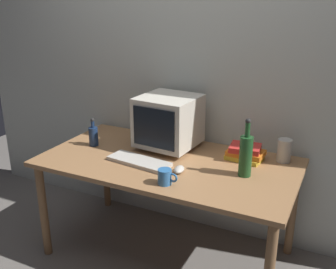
{
  "coord_description": "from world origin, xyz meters",
  "views": [
    {
      "loc": [
        1.03,
        -2.11,
        1.75
      ],
      "look_at": [
        0.0,
        0.0,
        0.9
      ],
      "focal_mm": 41.9,
      "sensor_mm": 36.0,
      "label": 1
    }
  ],
  "objects_px": {
    "bottle_tall": "(246,155)",
    "bottle_short": "(93,135)",
    "mug": "(165,177)",
    "crt_monitor": "(168,122)",
    "keyboard": "(139,161)",
    "book_stack": "(245,153)",
    "metal_canister": "(284,151)",
    "computer_mouse": "(179,169)"
  },
  "relations": [
    {
      "from": "keyboard",
      "to": "metal_canister",
      "type": "xyz_separation_m",
      "value": [
        0.83,
        0.43,
        0.06
      ]
    },
    {
      "from": "bottle_short",
      "to": "metal_canister",
      "type": "xyz_separation_m",
      "value": [
        1.27,
        0.3,
        -0.0
      ]
    },
    {
      "from": "keyboard",
      "to": "bottle_short",
      "type": "distance_m",
      "value": 0.47
    },
    {
      "from": "bottle_short",
      "to": "mug",
      "type": "bearing_deg",
      "value": -23.7
    },
    {
      "from": "bottle_tall",
      "to": "mug",
      "type": "xyz_separation_m",
      "value": [
        -0.38,
        -0.31,
        -0.09
      ]
    },
    {
      "from": "mug",
      "to": "computer_mouse",
      "type": "bearing_deg",
      "value": 88.05
    },
    {
      "from": "bottle_tall",
      "to": "bottle_short",
      "type": "bearing_deg",
      "value": 179.24
    },
    {
      "from": "keyboard",
      "to": "computer_mouse",
      "type": "distance_m",
      "value": 0.29
    },
    {
      "from": "keyboard",
      "to": "bottle_tall",
      "type": "xyz_separation_m",
      "value": [
        0.66,
        0.12,
        0.12
      ]
    },
    {
      "from": "metal_canister",
      "to": "computer_mouse",
      "type": "bearing_deg",
      "value": -140.51
    },
    {
      "from": "bottle_tall",
      "to": "book_stack",
      "type": "bearing_deg",
      "value": 104.64
    },
    {
      "from": "keyboard",
      "to": "computer_mouse",
      "type": "xyz_separation_m",
      "value": [
        0.29,
        -0.01,
        0.01
      ]
    },
    {
      "from": "bottle_tall",
      "to": "metal_canister",
      "type": "distance_m",
      "value": 0.37
    },
    {
      "from": "crt_monitor",
      "to": "book_stack",
      "type": "xyz_separation_m",
      "value": [
        0.54,
        0.03,
        -0.14
      ]
    },
    {
      "from": "bottle_short",
      "to": "mug",
      "type": "height_order",
      "value": "bottle_short"
    },
    {
      "from": "keyboard",
      "to": "book_stack",
      "type": "relative_size",
      "value": 1.7
    },
    {
      "from": "bottle_short",
      "to": "computer_mouse",
      "type": "bearing_deg",
      "value": -10.89
    },
    {
      "from": "metal_canister",
      "to": "book_stack",
      "type": "bearing_deg",
      "value": -161.04
    },
    {
      "from": "keyboard",
      "to": "mug",
      "type": "bearing_deg",
      "value": -27.04
    },
    {
      "from": "computer_mouse",
      "to": "bottle_short",
      "type": "bearing_deg",
      "value": 161.06
    },
    {
      "from": "crt_monitor",
      "to": "metal_canister",
      "type": "distance_m",
      "value": 0.79
    },
    {
      "from": "bottle_tall",
      "to": "metal_canister",
      "type": "relative_size",
      "value": 2.38
    },
    {
      "from": "keyboard",
      "to": "book_stack",
      "type": "distance_m",
      "value": 0.69
    },
    {
      "from": "keyboard",
      "to": "mug",
      "type": "relative_size",
      "value": 3.5
    },
    {
      "from": "crt_monitor",
      "to": "computer_mouse",
      "type": "bearing_deg",
      "value": -55.09
    },
    {
      "from": "mug",
      "to": "crt_monitor",
      "type": "bearing_deg",
      "value": 113.99
    },
    {
      "from": "bottle_tall",
      "to": "metal_canister",
      "type": "bearing_deg",
      "value": 61.9
    },
    {
      "from": "computer_mouse",
      "to": "bottle_tall",
      "type": "xyz_separation_m",
      "value": [
        0.37,
        0.13,
        0.12
      ]
    },
    {
      "from": "book_stack",
      "to": "bottle_tall",
      "type": "bearing_deg",
      "value": -75.36
    },
    {
      "from": "crt_monitor",
      "to": "book_stack",
      "type": "distance_m",
      "value": 0.56
    },
    {
      "from": "crt_monitor",
      "to": "mug",
      "type": "height_order",
      "value": "crt_monitor"
    },
    {
      "from": "computer_mouse",
      "to": "mug",
      "type": "xyz_separation_m",
      "value": [
        -0.01,
        -0.18,
        0.03
      ]
    },
    {
      "from": "crt_monitor",
      "to": "book_stack",
      "type": "relative_size",
      "value": 1.68
    },
    {
      "from": "bottle_tall",
      "to": "bottle_short",
      "type": "distance_m",
      "value": 1.11
    },
    {
      "from": "bottle_tall",
      "to": "keyboard",
      "type": "bearing_deg",
      "value": -169.99
    },
    {
      "from": "keyboard",
      "to": "bottle_short",
      "type": "height_order",
      "value": "bottle_short"
    },
    {
      "from": "crt_monitor",
      "to": "metal_canister",
      "type": "height_order",
      "value": "crt_monitor"
    },
    {
      "from": "computer_mouse",
      "to": "book_stack",
      "type": "distance_m",
      "value": 0.48
    },
    {
      "from": "keyboard",
      "to": "crt_monitor",
      "type": "bearing_deg",
      "value": 87.98
    },
    {
      "from": "book_stack",
      "to": "keyboard",
      "type": "bearing_deg",
      "value": -149.18
    },
    {
      "from": "bottle_tall",
      "to": "computer_mouse",
      "type": "bearing_deg",
      "value": -161.11
    },
    {
      "from": "keyboard",
      "to": "bottle_tall",
      "type": "distance_m",
      "value": 0.68
    }
  ]
}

